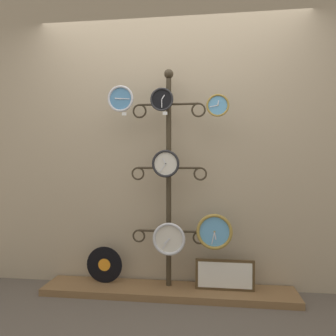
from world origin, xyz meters
TOP-DOWN VIEW (x-y plane):
  - ground_plane at (0.00, 0.00)m, footprint 12.00×12.00m
  - shop_wall at (0.00, 0.57)m, footprint 4.40×0.04m
  - low_shelf at (0.00, 0.35)m, footprint 2.20×0.36m
  - display_stand at (-0.00, 0.41)m, footprint 0.67×0.41m
  - clock_top_left at (-0.40, 0.30)m, footprint 0.23×0.04m
  - clock_top_center at (-0.05, 0.32)m, footprint 0.20×0.04m
  - clock_top_right at (0.43, 0.30)m, footprint 0.19×0.04m
  - clock_middle_center at (-0.02, 0.32)m, footprint 0.24×0.04m
  - clock_bottom_center at (0.02, 0.30)m, footprint 0.28×0.04m
  - clock_bottom_right at (0.40, 0.30)m, footprint 0.30×0.04m
  - vinyl_record at (-0.59, 0.39)m, footprint 0.33×0.01m
  - picture_frame at (0.49, 0.36)m, footprint 0.50×0.02m
  - price_tag_upper at (-0.37, 0.30)m, footprint 0.04×0.00m
  - price_tag_mid at (-0.02, 0.32)m, footprint 0.04×0.00m

SIDE VIEW (x-z plane):
  - ground_plane at x=0.00m, z-range 0.00..0.00m
  - low_shelf at x=0.00m, z-range 0.00..0.06m
  - picture_frame at x=0.49m, z-range 0.06..0.32m
  - vinyl_record at x=-0.59m, z-range 0.06..0.39m
  - clock_bottom_center at x=0.02m, z-range 0.36..0.64m
  - clock_bottom_right at x=0.40m, z-range 0.42..0.72m
  - display_stand at x=0.00m, z-range -0.26..1.71m
  - clock_middle_center at x=-0.02m, z-range 1.02..1.26m
  - shop_wall at x=0.00m, z-range 0.00..2.80m
  - price_tag_upper at x=-0.37m, z-range 1.56..1.59m
  - price_tag_mid at x=-0.02m, z-range 1.56..1.59m
  - clock_top_right at x=0.43m, z-range 1.53..1.72m
  - clock_top_center at x=-0.05m, z-range 1.59..1.79m
  - clock_top_left at x=-0.40m, z-range 1.59..1.82m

